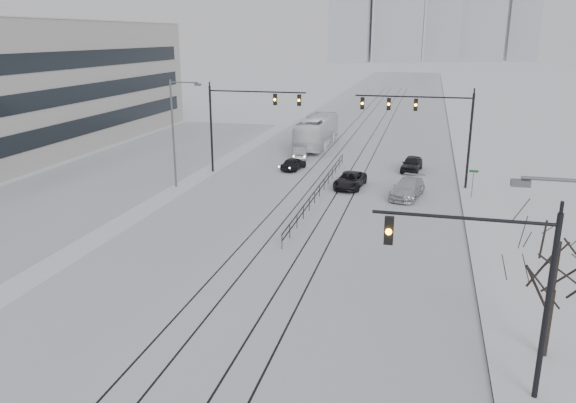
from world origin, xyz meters
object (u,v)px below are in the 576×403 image
(traffic_mast_near, at_px, (500,278))
(sedan_nb_far, at_px, (412,164))
(box_truck, at_px, (317,132))
(sedan_nb_right, at_px, (407,189))
(sedan_nb_front, at_px, (350,180))
(bare_tree, at_px, (558,254))
(sedan_sb_outer, at_px, (300,153))
(sedan_sb_inner, at_px, (294,164))

(traffic_mast_near, xyz_separation_m, sedan_nb_far, (-3.94, 34.70, -3.86))
(traffic_mast_near, bearing_deg, box_truck, 108.70)
(sedan_nb_right, bearing_deg, sedan_nb_front, 170.29)
(sedan_nb_far, xyz_separation_m, box_truck, (-11.17, 9.94, 1.02))
(sedan_nb_front, bearing_deg, traffic_mast_near, -66.74)
(bare_tree, bearing_deg, sedan_nb_front, 114.77)
(sedan_sb_outer, height_order, sedan_nb_far, sedan_nb_far)
(sedan_nb_front, distance_m, box_truck, 18.50)
(sedan_nb_right, xyz_separation_m, sedan_nb_far, (0.01, 9.28, -0.02))
(bare_tree, distance_m, sedan_nb_right, 23.60)
(sedan_nb_front, xyz_separation_m, box_truck, (-6.32, 17.36, 1.08))
(sedan_sb_inner, xyz_separation_m, sedan_nb_right, (11.03, -7.05, 0.12))
(sedan_nb_front, bearing_deg, sedan_sb_outer, 128.42)
(bare_tree, bearing_deg, sedan_nb_right, 105.83)
(traffic_mast_near, height_order, sedan_sb_outer, traffic_mast_near)
(sedan_sb_outer, height_order, sedan_nb_right, sedan_nb_right)
(traffic_mast_near, relative_size, box_truck, 0.57)
(sedan_sb_outer, relative_size, sedan_nb_right, 0.81)
(traffic_mast_near, bearing_deg, sedan_nb_right, 98.82)
(bare_tree, height_order, box_truck, bare_tree)
(sedan_sb_outer, relative_size, box_truck, 0.33)
(traffic_mast_near, distance_m, bare_tree, 3.85)
(sedan_nb_front, relative_size, box_truck, 0.37)
(sedan_nb_far, bearing_deg, sedan_sb_inner, -161.06)
(sedan_nb_right, bearing_deg, box_truck, 131.45)
(sedan_sb_inner, distance_m, sedan_nb_front, 8.07)
(sedan_nb_right, bearing_deg, bare_tree, -62.88)
(sedan_sb_inner, distance_m, box_truck, 12.22)
(sedan_nb_far, bearing_deg, bare_tree, -71.18)
(traffic_mast_near, bearing_deg, sedan_nb_front, 107.86)
(sedan_nb_front, distance_m, sedan_nb_far, 8.87)
(bare_tree, height_order, sedan_sb_inner, bare_tree)
(box_truck, bearing_deg, sedan_nb_right, 120.39)
(sedan_nb_front, xyz_separation_m, sedan_nb_far, (4.85, 7.42, 0.06))
(sedan_nb_far, bearing_deg, sedan_nb_right, -82.53)
(sedan_nb_right, height_order, box_truck, box_truck)
(sedan_sb_inner, distance_m, sedan_nb_right, 13.09)
(sedan_nb_front, height_order, sedan_nb_far, sedan_nb_far)
(bare_tree, distance_m, sedan_nb_front, 27.01)
(sedan_sb_outer, xyz_separation_m, sedan_nb_far, (11.49, -2.80, 0.04))
(sedan_nb_far, distance_m, box_truck, 14.99)
(sedan_nb_front, height_order, box_truck, box_truck)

